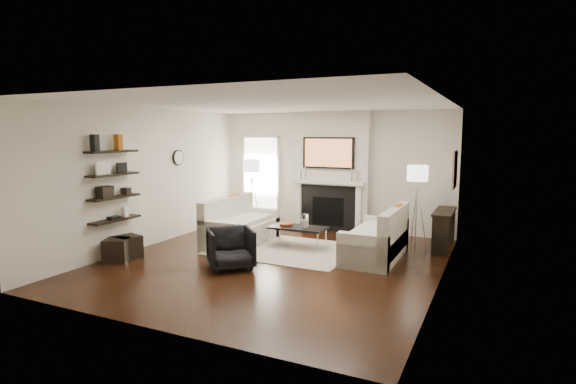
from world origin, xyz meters
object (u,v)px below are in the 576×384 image
at_px(coffee_table, 298,228).
at_px(lamp_left_shade, 252,166).
at_px(loveseat_left_base, 241,233).
at_px(ottoman_near, 128,247).
at_px(loveseat_right_base, 375,246).
at_px(lamp_right_shade, 418,173).
at_px(armchair, 231,246).

bearing_deg(coffee_table, lamp_left_shade, 141.73).
xyz_separation_m(loveseat_left_base, ottoman_near, (-1.30, -1.77, -0.01)).
bearing_deg(loveseat_left_base, loveseat_right_base, 2.69).
relative_size(lamp_right_shade, ottoman_near, 1.00).
relative_size(coffee_table, lamp_left_shade, 2.75).
distance_m(loveseat_left_base, loveseat_right_base, 2.71).
bearing_deg(loveseat_right_base, lamp_left_shade, 156.02).
bearing_deg(lamp_right_shade, armchair, -132.56).
height_order(loveseat_left_base, loveseat_right_base, same).
bearing_deg(coffee_table, lamp_right_shade, 27.90).
relative_size(loveseat_right_base, coffee_table, 1.64).
bearing_deg(lamp_left_shade, coffee_table, -38.27).
distance_m(lamp_left_shade, ottoman_near, 3.67).
bearing_deg(loveseat_left_base, lamp_left_shade, 112.69).
xyz_separation_m(loveseat_left_base, armchair, (0.70, -1.49, 0.15)).
distance_m(coffee_table, armchair, 1.73).
height_order(loveseat_left_base, lamp_right_shade, lamp_right_shade).
height_order(coffee_table, lamp_right_shade, lamp_right_shade).
bearing_deg(coffee_table, loveseat_left_base, -171.66).
bearing_deg(ottoman_near, armchair, 7.88).
height_order(armchair, lamp_right_shade, lamp_right_shade).
relative_size(loveseat_right_base, lamp_right_shade, 4.50).
bearing_deg(loveseat_right_base, ottoman_near, -154.70).
xyz_separation_m(loveseat_left_base, lamp_left_shade, (-0.68, 1.63, 1.24)).
relative_size(armchair, lamp_left_shade, 1.82).
relative_size(lamp_left_shade, ottoman_near, 1.00).
height_order(loveseat_left_base, ottoman_near, loveseat_left_base).
bearing_deg(loveseat_right_base, coffee_table, 178.34).
xyz_separation_m(lamp_left_shade, ottoman_near, (-0.62, -3.40, -1.25)).
xyz_separation_m(coffee_table, armchair, (-0.47, -1.66, -0.04)).
distance_m(coffee_table, lamp_right_shade, 2.54).
bearing_deg(ottoman_near, lamp_right_shade, 33.76).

